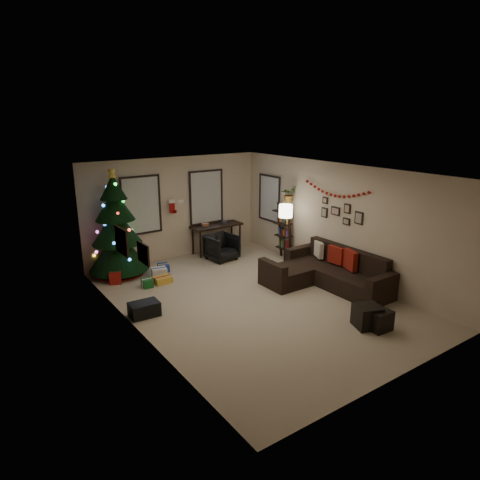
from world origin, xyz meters
name	(u,v)px	position (x,y,z in m)	size (l,w,h in m)	color
floor	(252,299)	(0.00, 0.00, 0.00)	(7.00, 7.00, 0.00)	tan
ceiling	(253,171)	(0.00, 0.00, 2.70)	(7.00, 7.00, 0.00)	white
wall_back	(175,208)	(0.00, 3.50, 1.35)	(5.00, 5.00, 0.00)	beige
wall_front	(402,295)	(0.00, -3.50, 1.35)	(5.00, 5.00, 0.00)	beige
wall_left	(135,261)	(-2.50, 0.00, 1.35)	(7.00, 7.00, 0.00)	beige
wall_right	(339,221)	(2.50, 0.00, 1.35)	(7.00, 7.00, 0.00)	beige
window_back_left	(141,205)	(-0.95, 3.47, 1.55)	(1.05, 0.06, 1.50)	#728CB2
window_back_right	(206,197)	(0.95, 3.47, 1.55)	(1.05, 0.06, 1.50)	#728CB2
window_right_wall	(270,198)	(2.47, 2.55, 1.50)	(0.06, 0.90, 1.30)	#728CB2
christmas_tree	(116,231)	(-1.76, 3.08, 1.10)	(1.42, 1.42, 2.65)	black
presents	(149,275)	(-1.32, 2.30, 0.10)	(1.50, 1.01, 0.28)	silver
sofa	(326,274)	(1.85, -0.31, 0.28)	(1.82, 2.65, 0.85)	black
pillow_red_a	(350,260)	(2.21, -0.67, 0.64)	(0.12, 0.44, 0.44)	maroon
pillow_red_b	(336,255)	(2.21, -0.24, 0.64)	(0.11, 0.40, 0.40)	maroon
pillow_cream	(319,249)	(2.21, 0.31, 0.63)	(0.11, 0.38, 0.38)	beige
ottoman_near	(367,316)	(1.01, -2.18, 0.21)	(0.44, 0.44, 0.42)	black
ottoman_far	(378,320)	(1.11, -2.35, 0.19)	(0.40, 0.40, 0.38)	black
desk	(217,228)	(1.12, 3.22, 0.70)	(1.47, 0.53, 0.79)	black
desk_chair	(222,247)	(0.87, 2.57, 0.35)	(0.67, 0.63, 0.69)	black
bookshelf	(284,232)	(2.30, 1.70, 0.75)	(0.30, 0.46, 1.54)	black
potted_plant	(289,192)	(2.30, 1.57, 1.85)	(0.51, 0.44, 0.56)	#4C4C4C
floor_lamp	(286,215)	(1.95, 1.26, 1.33)	(0.34, 0.34, 1.60)	black
art_map	(121,241)	(-2.48, 0.69, 1.54)	(0.04, 0.60, 0.50)	black
art_abstract	(143,253)	(-2.48, -0.33, 1.57)	(0.04, 0.45, 0.35)	black
gallery	(341,213)	(2.48, -0.07, 1.57)	(0.03, 1.25, 0.54)	black
garland	(335,191)	(2.45, 0.12, 2.06)	(0.08, 1.90, 0.30)	#A5140C
stocking_left	(172,206)	(-0.14, 3.35, 1.45)	(0.20, 0.05, 0.36)	#990F0C
stocking_right	(181,206)	(0.19, 3.52, 1.39)	(0.20, 0.05, 0.36)	#990F0C
storage_bin	(144,309)	(-2.17, 0.58, 0.14)	(0.56, 0.37, 0.28)	black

